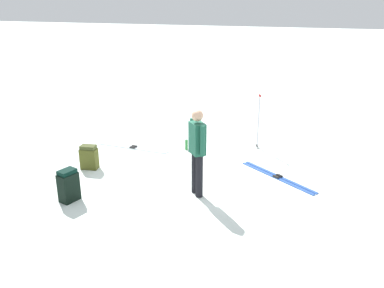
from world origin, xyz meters
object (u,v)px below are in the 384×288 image
object	(u,v)px
backpack_bright	(89,157)
ski_poles_planted_near	(259,119)
ski_pair_far	(278,177)
backpack_large_dark	(69,186)
ski_pair_near	(133,148)
skier_standing	(197,148)
thermos_bottle	(186,145)

from	to	relation	value
backpack_bright	ski_poles_planted_near	xyz separation A→B (m)	(-2.31, 3.41, 0.49)
ski_pair_far	backpack_large_dark	size ratio (longest dim) A/B	2.65
ski_pair_far	backpack_large_dark	xyz separation A→B (m)	(2.09, -3.68, 0.29)
ski_pair_near	backpack_large_dark	distance (m)	2.90
backpack_large_dark	ski_pair_far	bearing A→B (deg)	119.55
backpack_bright	skier_standing	bearing A→B (deg)	78.11
ski_pair_near	backpack_bright	xyz separation A→B (m)	(1.44, -0.42, 0.25)
skier_standing	backpack_bright	world-z (taller)	skier_standing
ski_pair_far	ski_poles_planted_near	size ratio (longest dim) A/B	1.22
backpack_bright	ski_poles_planted_near	world-z (taller)	ski_poles_planted_near
skier_standing	backpack_large_dark	bearing A→B (deg)	-68.18
skier_standing	backpack_large_dark	size ratio (longest dim) A/B	2.71
ski_pair_far	backpack_bright	distance (m)	4.12
ski_pair_near	ski_poles_planted_near	world-z (taller)	ski_poles_planted_near
skier_standing	ski_pair_near	world-z (taller)	skier_standing
ski_poles_planted_near	ski_pair_far	bearing A→B (deg)	21.32
thermos_bottle	skier_standing	bearing A→B (deg)	21.35
skier_standing	backpack_bright	distance (m)	2.76
ski_poles_planted_near	thermos_bottle	xyz separation A→B (m)	(0.62, -1.67, -0.63)
backpack_bright	ski_poles_planted_near	size ratio (longest dim) A/B	0.40
backpack_bright	backpack_large_dark	bearing A→B (deg)	14.69
ski_pair_far	backpack_large_dark	distance (m)	4.24
skier_standing	ski_pair_near	size ratio (longest dim) A/B	0.89
backpack_bright	ski_pair_far	bearing A→B (deg)	98.96
backpack_large_dark	backpack_bright	size ratio (longest dim) A/B	1.15
ski_pair_near	ski_poles_planted_near	distance (m)	3.20
skier_standing	ski_poles_planted_near	world-z (taller)	skier_standing
skier_standing	backpack_large_dark	xyz separation A→B (m)	(0.90, -2.24, -0.65)
skier_standing	ski_pair_far	distance (m)	2.10
ski_poles_planted_near	backpack_bright	bearing A→B (deg)	-55.93
ski_pair_near	thermos_bottle	size ratio (longest dim) A/B	7.34
ski_pair_far	ski_poles_planted_near	distance (m)	1.94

